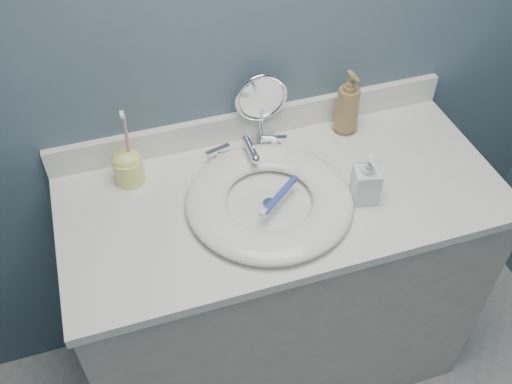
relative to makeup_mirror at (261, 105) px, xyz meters
name	(u,v)px	position (x,y,z in m)	size (l,w,h in m)	color
back_wall	(252,39)	(-0.01, 0.04, 0.19)	(2.20, 0.02, 2.40)	#475D6B
vanity_cabinet	(278,289)	(-0.01, -0.24, -0.58)	(1.20, 0.55, 0.85)	beige
countertop	(283,197)	(-0.01, -0.24, -0.14)	(1.22, 0.57, 0.03)	white
backsplash	(254,123)	(-0.01, 0.03, -0.08)	(1.22, 0.02, 0.09)	white
basin	(269,200)	(-0.06, -0.27, -0.11)	(0.45, 0.45, 0.04)	white
drain	(269,204)	(-0.06, -0.27, -0.12)	(0.04, 0.04, 0.01)	silver
faucet	(248,151)	(-0.06, -0.07, -0.10)	(0.25, 0.13, 0.07)	silver
makeup_mirror	(261,105)	(0.00, 0.00, 0.00)	(0.16, 0.09, 0.23)	silver
soap_bottle_amber	(348,102)	(0.26, -0.03, -0.02)	(0.08, 0.08, 0.20)	olive
soap_bottle_clear	(367,178)	(0.19, -0.32, -0.05)	(0.07, 0.07, 0.15)	silver
toothbrush_holder	(128,166)	(-0.40, -0.06, -0.07)	(0.08, 0.08, 0.24)	#F5F67B
toothbrush_lying	(279,196)	(-0.04, -0.28, -0.08)	(0.14, 0.12, 0.02)	#3147B0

